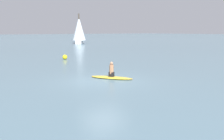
{
  "coord_description": "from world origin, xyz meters",
  "views": [
    {
      "loc": [
        -11.62,
        8.04,
        2.83
      ],
      "look_at": [
        -0.07,
        -0.55,
        0.57
      ],
      "focal_mm": 40.17,
      "sensor_mm": 36.0,
      "label": 1
    }
  ],
  "objects_px": {
    "surfboard": "(111,77)",
    "person_paddler": "(111,70)",
    "sailboat_distant": "(79,30)",
    "buoy_marker": "(65,57)"
  },
  "relations": [
    {
      "from": "person_paddler",
      "to": "sailboat_distant",
      "type": "bearing_deg",
      "value": -58.82
    },
    {
      "from": "surfboard",
      "to": "sailboat_distant",
      "type": "height_order",
      "value": "sailboat_distant"
    },
    {
      "from": "surfboard",
      "to": "buoy_marker",
      "type": "relative_size",
      "value": 5.53
    },
    {
      "from": "surfboard",
      "to": "person_paddler",
      "type": "bearing_deg",
      "value": 0.0
    },
    {
      "from": "sailboat_distant",
      "to": "buoy_marker",
      "type": "height_order",
      "value": "sailboat_distant"
    },
    {
      "from": "surfboard",
      "to": "person_paddler",
      "type": "xyz_separation_m",
      "value": [
        0.0,
        0.0,
        0.46
      ]
    },
    {
      "from": "sailboat_distant",
      "to": "buoy_marker",
      "type": "xyz_separation_m",
      "value": [
        -26.58,
        16.53,
        -2.85
      ]
    },
    {
      "from": "surfboard",
      "to": "buoy_marker",
      "type": "bearing_deg",
      "value": -43.99
    },
    {
      "from": "person_paddler",
      "to": "sailboat_distant",
      "type": "xyz_separation_m",
      "value": [
        37.52,
        -18.82,
        2.57
      ]
    },
    {
      "from": "surfboard",
      "to": "sailboat_distant",
      "type": "relative_size",
      "value": 0.4
    }
  ]
}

